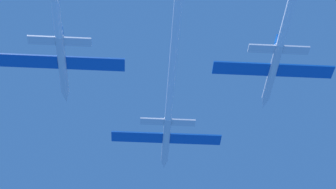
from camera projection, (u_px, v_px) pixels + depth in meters
The scene contains 1 object.
jet_lead at pixel (175, 41), 88.36m from camera, with size 20.97×80.74×3.47m.
Camera 1 is at (-4.68, -84.32, -67.72)m, focal length 59.47 mm.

